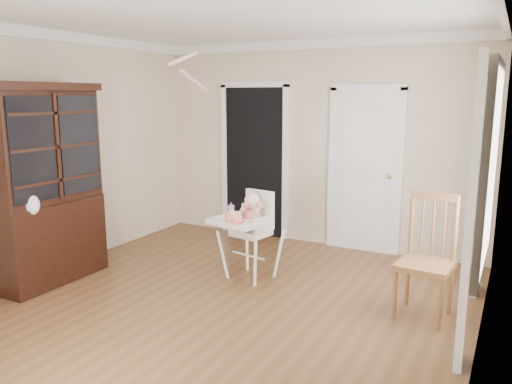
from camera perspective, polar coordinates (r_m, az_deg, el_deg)
The scene contains 16 objects.
floor at distance 4.87m, azimuth -4.71°, elevation -13.20°, with size 5.00×5.00×0.00m, color brown.
ceiling at distance 4.50m, azimuth -5.29°, elevation 19.98°, with size 5.00×5.00×0.00m, color white.
wall_back at distance 6.71m, azimuth 6.70°, elevation 5.43°, with size 4.50×4.50×0.00m, color beige.
wall_left at distance 6.01m, azimuth -23.38°, elevation 3.95°, with size 5.00×5.00×0.00m, color beige.
wall_right at distance 3.79m, azimuth 24.96°, elevation 0.17°, with size 5.00×5.00×0.00m, color beige.
crown_molding at distance 4.49m, azimuth -5.27°, elevation 19.23°, with size 4.50×5.00×0.12m, color white, non-canonical shape.
doorway at distance 7.10m, azimuth -0.19°, elevation 3.85°, with size 1.06×0.05×2.22m.
closet_door at distance 6.51m, azimuth 12.31°, elevation 2.20°, with size 0.96×0.09×2.13m.
window_right at distance 4.59m, azimuth 24.58°, elevation 1.13°, with size 0.13×1.84×2.30m.
high_chair at distance 5.44m, azimuth -0.64°, elevation -3.74°, with size 0.67×0.79×0.99m.
baby at distance 5.43m, azimuth -0.47°, elevation -2.32°, with size 0.27×0.23×0.42m.
cake at distance 5.22m, azimuth -2.58°, elevation -2.93°, with size 0.23×0.23×0.11m.
sippy_cup at distance 5.42m, azimuth -2.87°, elevation -2.18°, with size 0.07×0.07×0.17m.
china_cabinet at distance 5.72m, azimuth -22.97°, elevation 0.76°, with size 0.56×1.26×2.12m.
dining_chair at distance 4.79m, azimuth 18.86°, elevation -7.46°, with size 0.50×0.50×1.13m.
streamer at distance 4.50m, azimuth -8.31°, elevation 14.85°, with size 0.03×0.50×0.02m, color pink, non-canonical shape.
Camera 1 is at (2.41, -3.73, 2.00)m, focal length 35.00 mm.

